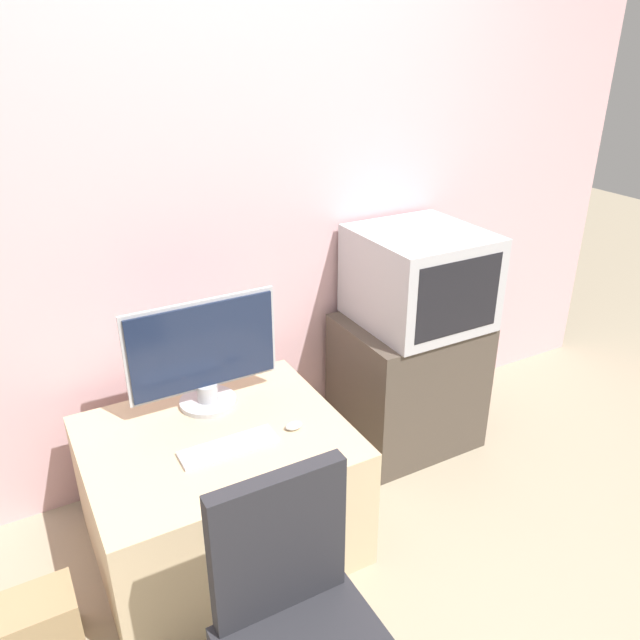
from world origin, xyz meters
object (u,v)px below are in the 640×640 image
(mouse, at_px, (294,426))
(main_monitor, at_px, (204,354))
(cardboard_box_lower, at_px, (27,631))
(keyboard, at_px, (229,447))
(crt_tv, at_px, (419,277))

(mouse, bearing_deg, main_monitor, 124.72)
(mouse, bearing_deg, cardboard_box_lower, -175.97)
(main_monitor, bearing_deg, keyboard, -96.44)
(main_monitor, relative_size, keyboard, 1.69)
(main_monitor, bearing_deg, crt_tv, 0.37)
(mouse, distance_m, crt_tv, 0.93)
(main_monitor, relative_size, cardboard_box_lower, 1.87)
(keyboard, relative_size, cardboard_box_lower, 1.11)
(keyboard, distance_m, mouse, 0.26)
(mouse, bearing_deg, keyboard, 178.85)
(keyboard, bearing_deg, main_monitor, 83.56)
(keyboard, xyz_separation_m, crt_tv, (1.06, 0.32, 0.34))
(mouse, distance_m, cardboard_box_lower, 1.09)
(main_monitor, height_order, keyboard, main_monitor)
(main_monitor, distance_m, keyboard, 0.38)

